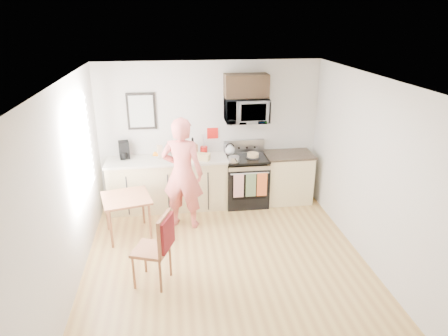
{
  "coord_description": "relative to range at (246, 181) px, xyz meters",
  "views": [
    {
      "loc": [
        -0.69,
        -4.72,
        3.34
      ],
      "look_at": [
        0.09,
        1.0,
        1.11
      ],
      "focal_mm": 32.0,
      "sensor_mm": 36.0,
      "label": 1
    }
  ],
  "objects": [
    {
      "name": "coffee_maker",
      "position": [
        -2.17,
        0.18,
        0.65
      ],
      "size": [
        0.21,
        0.27,
        0.3
      ],
      "rotation": [
        0.0,
        0.0,
        0.19
      ],
      "color": "black",
      "rests_on": "countertop_left"
    },
    {
      "name": "person",
      "position": [
        -1.18,
        -0.69,
        0.5
      ],
      "size": [
        0.79,
        0.63,
        1.87
      ],
      "primitive_type": "imported",
      "rotation": [
        0.0,
        0.0,
        2.83
      ],
      "color": "#CF4438",
      "rests_on": "floor"
    },
    {
      "name": "chair",
      "position": [
        -1.52,
        -2.24,
        0.22
      ],
      "size": [
        0.59,
        0.56,
        1.02
      ],
      "rotation": [
        0.0,
        0.0,
        -0.36
      ],
      "color": "brown",
      "rests_on": "floor"
    },
    {
      "name": "cabinet_right",
      "position": [
        0.8,
        0.02,
        0.01
      ],
      "size": [
        0.84,
        0.6,
        0.9
      ],
      "primitive_type": "cube",
      "color": "#D2BC87",
      "rests_on": "floor"
    },
    {
      "name": "dining_table",
      "position": [
        -2.08,
        -0.9,
        0.16
      ],
      "size": [
        0.75,
        0.75,
        0.67
      ],
      "rotation": [
        0.0,
        0.0,
        0.23
      ],
      "color": "brown",
      "rests_on": "floor"
    },
    {
      "name": "utensil_crock",
      "position": [
        -0.76,
        0.14,
        0.66
      ],
      "size": [
        0.13,
        0.13,
        0.4
      ],
      "color": "#B6130F",
      "rests_on": "countertop_left"
    },
    {
      "name": "wall_trivet",
      "position": [
        -0.58,
        0.31,
        0.86
      ],
      "size": [
        0.2,
        0.02,
        0.2
      ],
      "primitive_type": "cube",
      "color": "#B6130F",
      "rests_on": "back_wall"
    },
    {
      "name": "range",
      "position": [
        0.0,
        0.0,
        0.0
      ],
      "size": [
        0.76,
        0.7,
        1.16
      ],
      "color": "black",
      "rests_on": "floor"
    },
    {
      "name": "window",
      "position": [
        -2.59,
        -1.18,
        1.11
      ],
      "size": [
        0.06,
        1.4,
        1.5
      ],
      "color": "silver",
      "rests_on": "left_wall"
    },
    {
      "name": "bread_bag",
      "position": [
        -0.83,
        -0.09,
        0.56
      ],
      "size": [
        0.35,
        0.25,
        0.11
      ],
      "primitive_type": "cube",
      "rotation": [
        0.0,
        0.0,
        -0.37
      ],
      "color": "tan",
      "rests_on": "countertop_left"
    },
    {
      "name": "countertop_right",
      "position": [
        0.8,
        0.02,
        0.48
      ],
      "size": [
        0.88,
        0.64,
        0.04
      ],
      "primitive_type": "cube",
      "color": "black",
      "rests_on": "cabinet_right"
    },
    {
      "name": "countertop_left",
      "position": [
        -1.43,
        0.02,
        0.48
      ],
      "size": [
        2.14,
        0.64,
        0.04
      ],
      "primitive_type": "cube",
      "color": "#EDE4CC",
      "rests_on": "cabinet_left"
    },
    {
      "name": "left_wall",
      "position": [
        -2.63,
        -1.98,
        0.86
      ],
      "size": [
        0.04,
        4.6,
        2.6
      ],
      "primitive_type": "cube",
      "color": "silver",
      "rests_on": "floor"
    },
    {
      "name": "upper_cabinet",
      "position": [
        -0.0,
        0.15,
        1.74
      ],
      "size": [
        0.76,
        0.35,
        0.4
      ],
      "primitive_type": "cube",
      "color": "black",
      "rests_on": "back_wall"
    },
    {
      "name": "ceiling",
      "position": [
        -0.63,
        -1.98,
        2.16
      ],
      "size": [
        4.0,
        4.6,
        0.04
      ],
      "primitive_type": "cube",
      "color": "white",
      "rests_on": "back_wall"
    },
    {
      "name": "cake",
      "position": [
        0.11,
        -0.06,
        0.53
      ],
      "size": [
        0.25,
        0.25,
        0.08
      ],
      "color": "black",
      "rests_on": "range"
    },
    {
      "name": "front_wall",
      "position": [
        -0.63,
        -4.28,
        0.86
      ],
      "size": [
        4.0,
        0.04,
        2.6
      ],
      "primitive_type": "cube",
      "color": "silver",
      "rests_on": "floor"
    },
    {
      "name": "floor",
      "position": [
        -0.63,
        -1.98,
        -0.44
      ],
      "size": [
        4.6,
        4.6,
        0.0
      ],
      "primitive_type": "plane",
      "color": "#A2743E",
      "rests_on": "ground"
    },
    {
      "name": "milk_carton",
      "position": [
        -1.55,
        0.12,
        0.62
      ],
      "size": [
        0.11,
        0.11,
        0.23
      ],
      "primitive_type": "cube",
      "rotation": [
        0.0,
        0.0,
        0.26
      ],
      "color": "tan",
      "rests_on": "countertop_left"
    },
    {
      "name": "wall_art",
      "position": [
        -1.83,
        0.3,
        1.31
      ],
      "size": [
        0.5,
        0.04,
        0.65
      ],
      "color": "black",
      "rests_on": "back_wall"
    },
    {
      "name": "kettle",
      "position": [
        -0.28,
        0.14,
        0.59
      ],
      "size": [
        0.18,
        0.18,
        0.23
      ],
      "color": "silver",
      "rests_on": "range"
    },
    {
      "name": "cabinet_left",
      "position": [
        -1.43,
        0.02,
        0.01
      ],
      "size": [
        2.1,
        0.6,
        0.9
      ],
      "primitive_type": "cube",
      "color": "#D2BC87",
      "rests_on": "floor"
    },
    {
      "name": "knife_block",
      "position": [
        -0.95,
        0.11,
        0.62
      ],
      "size": [
        0.15,
        0.18,
        0.24
      ],
      "primitive_type": "cube",
      "rotation": [
        0.0,
        0.0,
        0.34
      ],
      "color": "brown",
      "rests_on": "countertop_left"
    },
    {
      "name": "right_wall",
      "position": [
        1.37,
        -1.98,
        0.86
      ],
      "size": [
        0.04,
        4.6,
        2.6
      ],
      "primitive_type": "cube",
      "color": "silver",
      "rests_on": "floor"
    },
    {
      "name": "back_wall",
      "position": [
        -0.63,
        0.32,
        0.86
      ],
      "size": [
        4.0,
        0.04,
        2.6
      ],
      "primitive_type": "cube",
      "color": "silver",
      "rests_on": "floor"
    },
    {
      "name": "microwave",
      "position": [
        -0.0,
        0.1,
        1.32
      ],
      "size": [
        0.76,
        0.51,
        0.42
      ],
      "primitive_type": "imported",
      "color": "#B0AFB4",
      "rests_on": "back_wall"
    },
    {
      "name": "pot",
      "position": [
        -0.27,
        -0.23,
        0.54
      ],
      "size": [
        0.19,
        0.32,
        0.09
      ],
      "rotation": [
        0.0,
        0.0,
        0.07
      ],
      "color": "#B0AFB4",
      "rests_on": "range"
    },
    {
      "name": "fruit_bowl",
      "position": [
        -1.61,
        0.16,
        0.54
      ],
      "size": [
        0.26,
        0.26,
        0.09
      ],
      "color": "silver",
      "rests_on": "countertop_left"
    }
  ]
}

